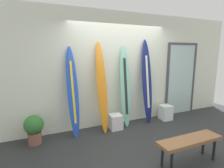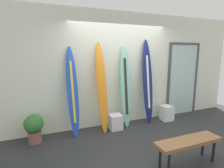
{
  "view_description": "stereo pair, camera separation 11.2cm",
  "coord_description": "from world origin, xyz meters",
  "px_view_note": "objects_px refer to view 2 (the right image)",
  "views": [
    {
      "loc": [
        -1.9,
        -2.76,
        1.83
      ],
      "look_at": [
        -0.31,
        0.95,
        1.1
      ],
      "focal_mm": 28.11,
      "sensor_mm": 36.0,
      "label": 1
    },
    {
      "loc": [
        -1.79,
        -2.8,
        1.83
      ],
      "look_at": [
        -0.31,
        0.95,
        1.1
      ],
      "focal_mm": 28.11,
      "sensor_mm": 36.0,
      "label": 2
    }
  ],
  "objects_px": {
    "surfboard_navy": "(148,83)",
    "potted_plant": "(34,127)",
    "surfboard_cobalt": "(73,93)",
    "surfboard_seafoam": "(126,86)",
    "display_block_left": "(167,113)",
    "display_block_center": "(115,122)",
    "surfboard_sunset": "(102,88)",
    "bench": "(188,143)",
    "glass_door": "(183,78)"
  },
  "relations": [
    {
      "from": "surfboard_sunset",
      "to": "surfboard_navy",
      "type": "bearing_deg",
      "value": 2.29
    },
    {
      "from": "surfboard_cobalt",
      "to": "surfboard_sunset",
      "type": "xyz_separation_m",
      "value": [
        0.66,
        -0.02,
        0.06
      ]
    },
    {
      "from": "surfboard_sunset",
      "to": "bench",
      "type": "relative_size",
      "value": 1.8
    },
    {
      "from": "surfboard_navy",
      "to": "potted_plant",
      "type": "xyz_separation_m",
      "value": [
        -2.73,
        -0.09,
        -0.72
      ]
    },
    {
      "from": "potted_plant",
      "to": "bench",
      "type": "distance_m",
      "value": 2.91
    },
    {
      "from": "surfboard_cobalt",
      "to": "surfboard_sunset",
      "type": "height_order",
      "value": "surfboard_sunset"
    },
    {
      "from": "display_block_center",
      "to": "surfboard_cobalt",
      "type": "bearing_deg",
      "value": 175.2
    },
    {
      "from": "surfboard_seafoam",
      "to": "glass_door",
      "type": "xyz_separation_m",
      "value": [
        1.95,
        0.18,
        0.08
      ]
    },
    {
      "from": "display_block_left",
      "to": "bench",
      "type": "height_order",
      "value": "bench"
    },
    {
      "from": "surfboard_seafoam",
      "to": "display_block_center",
      "type": "height_order",
      "value": "surfboard_seafoam"
    },
    {
      "from": "display_block_center",
      "to": "bench",
      "type": "distance_m",
      "value": 1.8
    },
    {
      "from": "surfboard_navy",
      "to": "potted_plant",
      "type": "distance_m",
      "value": 2.82
    },
    {
      "from": "display_block_left",
      "to": "glass_door",
      "type": "height_order",
      "value": "glass_door"
    },
    {
      "from": "surfboard_seafoam",
      "to": "bench",
      "type": "xyz_separation_m",
      "value": [
        0.26,
        -1.82,
        -0.63
      ]
    },
    {
      "from": "potted_plant",
      "to": "glass_door",
      "type": "bearing_deg",
      "value": 4.08
    },
    {
      "from": "surfboard_cobalt",
      "to": "glass_door",
      "type": "bearing_deg",
      "value": 3.91
    },
    {
      "from": "surfboard_seafoam",
      "to": "surfboard_cobalt",
      "type": "bearing_deg",
      "value": -178.22
    },
    {
      "from": "surfboard_cobalt",
      "to": "surfboard_navy",
      "type": "distance_m",
      "value": 1.92
    },
    {
      "from": "display_block_left",
      "to": "display_block_center",
      "type": "xyz_separation_m",
      "value": [
        -1.52,
        -0.01,
        -0.02
      ]
    },
    {
      "from": "surfboard_cobalt",
      "to": "potted_plant",
      "type": "relative_size",
      "value": 3.3
    },
    {
      "from": "surfboard_seafoam",
      "to": "bench",
      "type": "relative_size",
      "value": 1.74
    },
    {
      "from": "surfboard_navy",
      "to": "bench",
      "type": "bearing_deg",
      "value": -101.48
    },
    {
      "from": "bench",
      "to": "surfboard_sunset",
      "type": "bearing_deg",
      "value": 117.0
    },
    {
      "from": "bench",
      "to": "glass_door",
      "type": "bearing_deg",
      "value": 49.61
    },
    {
      "from": "glass_door",
      "to": "potted_plant",
      "type": "height_order",
      "value": "glass_door"
    },
    {
      "from": "surfboard_cobalt",
      "to": "surfboard_seafoam",
      "type": "bearing_deg",
      "value": 1.78
    },
    {
      "from": "display_block_left",
      "to": "bench",
      "type": "xyz_separation_m",
      "value": [
        -0.95,
        -1.71,
        0.18
      ]
    },
    {
      "from": "display_block_left",
      "to": "surfboard_sunset",
      "type": "bearing_deg",
      "value": 178.58
    },
    {
      "from": "surfboard_sunset",
      "to": "display_block_center",
      "type": "distance_m",
      "value": 0.91
    },
    {
      "from": "surfboard_navy",
      "to": "display_block_left",
      "type": "height_order",
      "value": "surfboard_navy"
    },
    {
      "from": "surfboard_cobalt",
      "to": "surfboard_seafoam",
      "type": "relative_size",
      "value": 0.98
    },
    {
      "from": "surfboard_seafoam",
      "to": "display_block_center",
      "type": "xyz_separation_m",
      "value": [
        -0.32,
        -0.12,
        -0.82
      ]
    },
    {
      "from": "surfboard_cobalt",
      "to": "potted_plant",
      "type": "bearing_deg",
      "value": -175.23
    },
    {
      "from": "surfboard_cobalt",
      "to": "surfboard_seafoam",
      "type": "xyz_separation_m",
      "value": [
        1.29,
        0.04,
        0.04
      ]
    },
    {
      "from": "glass_door",
      "to": "surfboard_cobalt",
      "type": "bearing_deg",
      "value": -176.09
    },
    {
      "from": "surfboard_seafoam",
      "to": "display_block_left",
      "type": "relative_size",
      "value": 5.01
    },
    {
      "from": "display_block_left",
      "to": "display_block_center",
      "type": "height_order",
      "value": "display_block_left"
    },
    {
      "from": "surfboard_cobalt",
      "to": "glass_door",
      "type": "relative_size",
      "value": 0.94
    },
    {
      "from": "surfboard_seafoam",
      "to": "surfboard_navy",
      "type": "height_order",
      "value": "surfboard_navy"
    },
    {
      "from": "potted_plant",
      "to": "display_block_center",
      "type": "bearing_deg",
      "value": -0.45
    },
    {
      "from": "surfboard_navy",
      "to": "bench",
      "type": "height_order",
      "value": "surfboard_navy"
    },
    {
      "from": "glass_door",
      "to": "surfboard_navy",
      "type": "bearing_deg",
      "value": -171.64
    },
    {
      "from": "display_block_left",
      "to": "bench",
      "type": "distance_m",
      "value": 1.96
    },
    {
      "from": "surfboard_cobalt",
      "to": "glass_door",
      "type": "xyz_separation_m",
      "value": [
        3.25,
        0.22,
        0.12
      ]
    },
    {
      "from": "surfboard_seafoam",
      "to": "bench",
      "type": "distance_m",
      "value": 1.94
    },
    {
      "from": "display_block_left",
      "to": "potted_plant",
      "type": "height_order",
      "value": "potted_plant"
    },
    {
      "from": "display_block_left",
      "to": "potted_plant",
      "type": "bearing_deg",
      "value": 179.96
    },
    {
      "from": "surfboard_navy",
      "to": "potted_plant",
      "type": "bearing_deg",
      "value": -178.03
    },
    {
      "from": "surfboard_navy",
      "to": "glass_door",
      "type": "height_order",
      "value": "surfboard_navy"
    },
    {
      "from": "surfboard_navy",
      "to": "surfboard_seafoam",
      "type": "bearing_deg",
      "value": 178.68
    }
  ]
}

